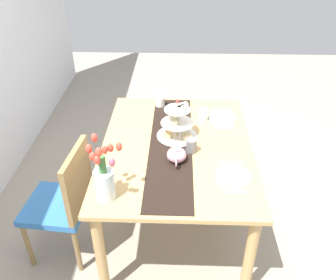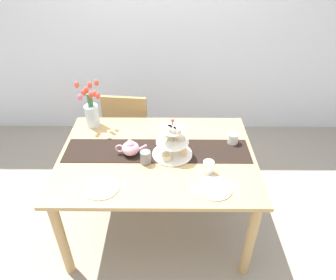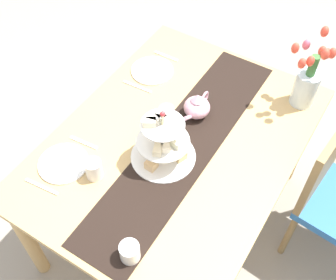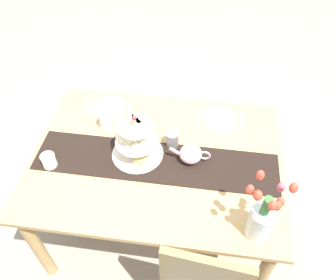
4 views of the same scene
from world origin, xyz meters
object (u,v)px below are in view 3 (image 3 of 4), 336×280
knife_left (137,87)px  knife_right (42,187)px  tiered_cake_stand (163,143)px  mug_grey (167,115)px  teapot (197,107)px  fork_left (166,56)px  mug_white_text (94,169)px  fork_right (84,143)px  dinner_plate_right (63,163)px  tulip_vase (307,81)px  cream_jug (130,252)px  dinner_plate_left (152,71)px  dining_table (176,154)px

knife_left → knife_right: size_ratio=1.00×
tiered_cake_stand → mug_grey: (-0.19, -0.10, -0.05)m
teapot → fork_left: 0.47m
teapot → mug_white_text: bearing=-20.1°
fork_right → dinner_plate_right: bearing=0.0°
dinner_plate_right → teapot: bearing=148.1°
knife_left → mug_white_text: bearing=15.9°
knife_right → tulip_vase: bearing=144.7°
tiered_cake_stand → teapot: bearing=179.9°
dinner_plate_right → tulip_vase: bearing=140.8°
tulip_vase → cream_jug: bearing=-12.7°
cream_jug → dinner_plate_left: bearing=-151.2°
fork_right → mug_white_text: mug_white_text is taller
dinner_plate_right → knife_left: bearing=180.0°
teapot → tulip_vase: (-0.36, 0.41, 0.09)m
dining_table → cream_jug: cream_jug is taller
cream_jug → mug_white_text: size_ratio=0.89×
teapot → tulip_vase: 0.55m
teapot → mug_grey: size_ratio=2.51×
mug_white_text → knife_left: bearing=-164.1°
teapot → fork_right: 0.57m
teapot → mug_white_text: size_ratio=2.51×
tulip_vase → knife_right: size_ratio=2.41×
cream_jug → knife_left: size_ratio=0.50×
teapot → knife_right: teapot is taller
knife_left → dinner_plate_right: dinner_plate_right is taller
fork_left → mug_white_text: (0.85, 0.16, 0.04)m
knife_right → mug_white_text: (-0.17, 0.16, 0.04)m
knife_left → fork_right: 0.45m
tulip_vase → fork_left: bearing=-85.2°
knife_left → dinner_plate_right: (0.59, 0.00, 0.00)m
tiered_cake_stand → knife_right: (0.42, -0.36, -0.10)m
teapot → dinner_plate_left: teapot is taller
dinner_plate_left → dinner_plate_right: 0.74m
dining_table → dinner_plate_left: (-0.35, -0.36, 0.11)m
dining_table → teapot: size_ratio=6.12×
tiered_cake_stand → fork_right: (0.13, -0.36, -0.10)m
dinner_plate_right → knife_right: bearing=0.0°
dinner_plate_right → dining_table: bearing=136.8°
knife_left → knife_right: same height
dining_table → knife_left: bearing=-119.1°
tiered_cake_stand → mug_white_text: size_ratio=3.20×
mug_grey → mug_white_text: bearing=-13.2°
dinner_plate_left → mug_white_text: size_ratio=2.42×
fork_right → mug_grey: bearing=140.6°
dinner_plate_left → fork_right: dinner_plate_left is taller
mug_grey → mug_white_text: 0.45m
fork_right → mug_white_text: bearing=53.8°
dinner_plate_right → tiered_cake_stand: bearing=127.1°
fork_left → mug_white_text: mug_white_text is taller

